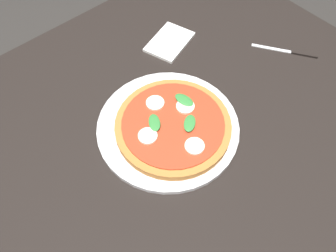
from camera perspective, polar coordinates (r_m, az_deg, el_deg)
The scene contains 6 objects.
ground_plane at distance 1.46m, azimuth -0.23°, elevation -17.36°, with size 6.00×6.00×0.00m, color #2D2B28.
dining_table at distance 0.87m, azimuth -0.38°, elevation -5.43°, with size 1.21×0.97×0.74m.
serving_tray at distance 0.78m, azimuth -0.00°, elevation -0.16°, with size 0.32×0.32×0.01m, color silver.
pizza at distance 0.77m, azimuth 0.63°, elevation 0.27°, with size 0.26×0.26×0.03m.
napkin at distance 0.97m, azimuth 0.26°, elevation 13.76°, with size 0.13×0.09×0.01m, color white.
knife at distance 1.00m, azimuth 19.98°, elevation 11.41°, with size 0.10×0.15×0.01m.
Camera 1 is at (0.27, 0.31, 1.40)m, focal length 36.82 mm.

